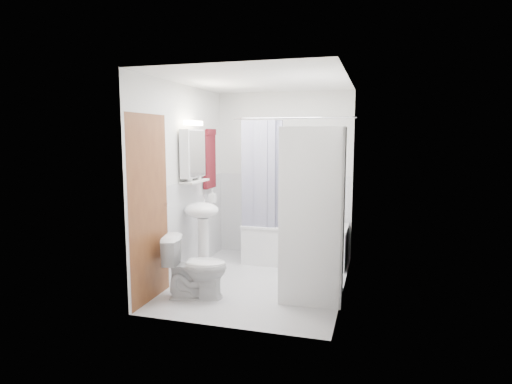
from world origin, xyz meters
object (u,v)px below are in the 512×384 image
(bathtub, at_px, (296,241))
(washer_dryer, at_px, (313,214))
(toilet, at_px, (196,267))
(sink, at_px, (202,222))

(bathtub, xyz_separation_m, washer_dryer, (0.41, -1.21, 0.63))
(washer_dryer, relative_size, toilet, 2.69)
(toilet, bearing_deg, washer_dryer, -85.57)
(washer_dryer, bearing_deg, toilet, -165.51)
(sink, distance_m, toilet, 0.79)
(bathtub, height_order, sink, sink)
(sink, relative_size, washer_dryer, 0.56)
(bathtub, height_order, toilet, toilet)
(sink, bearing_deg, toilet, -73.00)
(washer_dryer, height_order, toilet, washer_dryer)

